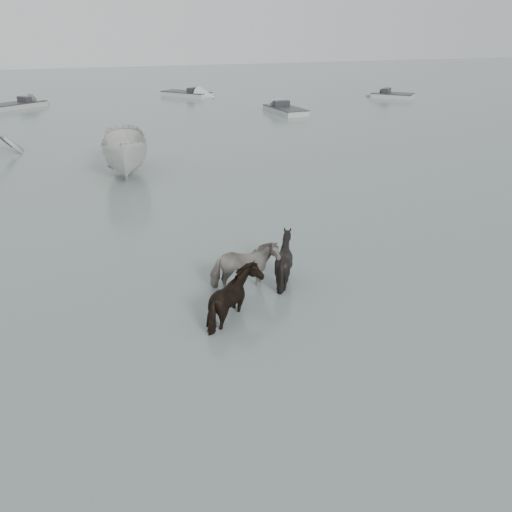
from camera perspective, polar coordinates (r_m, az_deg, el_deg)
name	(u,v)px	position (r m, az deg, el deg)	size (l,w,h in m)	color
ground	(259,325)	(12.40, 0.34, -6.91)	(140.00, 140.00, 0.00)	#556560
pony_pinto	(244,261)	(13.77, -1.17, -0.51)	(0.75, 1.65, 1.40)	black
pony_dark	(236,289)	(12.31, -1.99, -3.29)	(1.46, 1.25, 1.48)	black
pony_black	(284,254)	(14.14, 2.86, 0.20)	(1.16, 1.30, 1.43)	black
boat_small	(126,150)	(24.86, -12.87, 10.27)	(1.90, 5.04, 1.95)	silver
skiff_port	(285,107)	(40.42, 2.97, 14.62)	(5.46, 1.60, 0.75)	#A5A7A5
skiff_mid	(186,92)	(49.46, -6.98, 16.00)	(5.86, 1.60, 0.75)	#AAADAA
skiff_star	(393,93)	(49.37, 13.54, 15.54)	(4.52, 1.60, 0.75)	#ABACA7
skiff_far	(17,103)	(45.99, -22.83, 13.94)	(5.66, 1.60, 0.75)	gray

